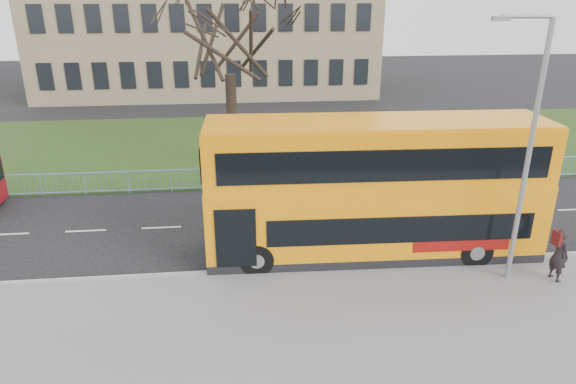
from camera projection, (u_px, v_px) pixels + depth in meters
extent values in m
plane|color=black|center=(316.00, 249.00, 19.22)|extent=(120.00, 120.00, 0.00)
cube|color=slate|center=(357.00, 371.00, 12.95)|extent=(80.00, 10.50, 0.12)
cube|color=gray|center=(323.00, 268.00, 17.76)|extent=(80.00, 0.20, 0.14)
cube|color=#233A15|center=(281.00, 143.00, 32.45)|extent=(80.00, 15.40, 0.08)
cube|color=#867555|center=(209.00, 14.00, 48.60)|extent=(30.00, 15.00, 14.00)
cube|color=orange|center=(372.00, 216.00, 18.40)|extent=(11.81, 3.14, 2.18)
cube|color=orange|center=(375.00, 182.00, 17.93)|extent=(11.81, 3.14, 0.38)
cube|color=orange|center=(377.00, 150.00, 17.51)|extent=(11.75, 3.08, 1.95)
cube|color=black|center=(402.00, 230.00, 17.11)|extent=(9.05, 0.31, 0.95)
cube|color=black|center=(387.00, 166.00, 16.26)|extent=(10.79, 0.36, 1.06)
cylinder|color=black|center=(257.00, 259.00, 17.27)|extent=(1.17, 0.35, 1.16)
cylinder|color=black|center=(476.00, 252.00, 17.79)|extent=(1.17, 0.35, 1.16)
imported|color=black|center=(559.00, 255.00, 16.65)|extent=(0.57, 0.74, 1.82)
cylinder|color=gray|center=(528.00, 159.00, 15.60)|extent=(0.16, 0.16, 8.23)
cylinder|color=gray|center=(527.00, 17.00, 14.10)|extent=(1.44, 0.26, 0.10)
cube|color=gray|center=(501.00, 19.00, 14.12)|extent=(0.48, 0.24, 0.12)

